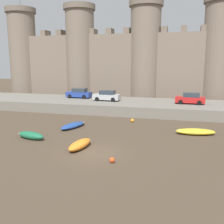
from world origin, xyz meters
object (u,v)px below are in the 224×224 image
at_px(rowboat_midflat_centre, 195,131).
at_px(car_quay_west, 190,98).
at_px(rowboat_foreground_left, 73,125).
at_px(car_quay_centre_west, 79,93).
at_px(rowboat_near_channel_right, 31,135).
at_px(mooring_buoy_mid_mud, 112,160).
at_px(car_quay_centre_east, 107,96).
at_px(rowboat_foreground_centre, 80,144).
at_px(mooring_buoy_off_centre, 132,120).

bearing_deg(rowboat_midflat_centre, car_quay_west, 91.48).
bearing_deg(rowboat_foreground_left, car_quay_centre_west, 108.92).
distance_m(rowboat_foreground_left, rowboat_midflat_centre, 13.38).
height_order(rowboat_foreground_left, rowboat_midflat_centre, rowboat_midflat_centre).
xyz_separation_m(rowboat_near_channel_right, car_quay_west, (15.31, 17.09, 1.84)).
relative_size(rowboat_near_channel_right, car_quay_west, 0.78).
bearing_deg(mooring_buoy_mid_mud, rowboat_foreground_left, 127.86).
bearing_deg(rowboat_midflat_centre, car_quay_centre_west, 144.16).
distance_m(mooring_buoy_mid_mud, car_quay_centre_east, 21.85).
distance_m(car_quay_centre_west, car_quay_west, 17.87).
height_order(rowboat_foreground_left, rowboat_foreground_centre, rowboat_foreground_centre).
relative_size(rowboat_foreground_centre, mooring_buoy_off_centre, 7.63).
bearing_deg(car_quay_west, rowboat_foreground_centre, -117.49).
bearing_deg(car_quay_centre_west, rowboat_foreground_centre, -68.12).
distance_m(rowboat_foreground_centre, mooring_buoy_mid_mud, 4.30).
bearing_deg(rowboat_foreground_left, rowboat_near_channel_right, -113.58).
height_order(mooring_buoy_off_centre, car_quay_centre_east, car_quay_centre_east).
xyz_separation_m(mooring_buoy_mid_mud, car_quay_west, (6.10, 20.95, 2.02)).
xyz_separation_m(rowboat_foreground_centre, rowboat_near_channel_right, (-5.67, 1.43, 0.01)).
distance_m(rowboat_near_channel_right, car_quay_centre_west, 19.10).
height_order(rowboat_foreground_left, car_quay_centre_east, car_quay_centre_east).
height_order(rowboat_foreground_centre, car_quay_centre_west, car_quay_centre_west).
height_order(mooring_buoy_mid_mud, mooring_buoy_off_centre, mooring_buoy_off_centre).
bearing_deg(rowboat_midflat_centre, mooring_buoy_mid_mud, -123.49).
relative_size(rowboat_midflat_centre, car_quay_west, 1.00).
bearing_deg(rowboat_midflat_centre, rowboat_foreground_centre, -143.96).
xyz_separation_m(rowboat_midflat_centre, mooring_buoy_mid_mud, (-6.39, -9.66, -0.11)).
relative_size(rowboat_midflat_centre, mooring_buoy_off_centre, 9.32).
bearing_deg(rowboat_midflat_centre, rowboat_near_channel_right, -159.62).
xyz_separation_m(mooring_buoy_off_centre, car_quay_centre_east, (-5.39, 7.35, 2.00)).
bearing_deg(car_quay_centre_east, mooring_buoy_off_centre, -53.72).
bearing_deg(rowboat_foreground_centre, mooring_buoy_off_centre, 76.71).
distance_m(rowboat_foreground_centre, car_quay_centre_east, 18.68).
bearing_deg(rowboat_foreground_left, mooring_buoy_mid_mud, -52.14).
distance_m(rowboat_foreground_centre, rowboat_near_channel_right, 5.85).
distance_m(mooring_buoy_mid_mud, mooring_buoy_off_centre, 13.50).
relative_size(rowboat_foreground_left, rowboat_midflat_centre, 0.98).
bearing_deg(car_quay_centre_west, mooring_buoy_mid_mud, -62.77).
height_order(rowboat_midflat_centre, car_quay_centre_west, car_quay_centre_west).
xyz_separation_m(mooring_buoy_off_centre, car_quay_west, (7.03, 7.49, 2.00)).
bearing_deg(car_quay_centre_west, car_quay_centre_east, -19.50).
distance_m(car_quay_centre_east, car_quay_west, 12.42).
distance_m(rowboat_near_channel_right, car_quay_west, 23.02).
relative_size(rowboat_foreground_centre, mooring_buoy_mid_mud, 8.26).
height_order(mooring_buoy_mid_mud, car_quay_west, car_quay_west).
xyz_separation_m(rowboat_foreground_left, car_quay_centre_east, (0.65, 11.84, 1.93)).
bearing_deg(mooring_buoy_off_centre, mooring_buoy_mid_mud, -86.03).
xyz_separation_m(mooring_buoy_mid_mud, car_quay_centre_east, (-6.33, 20.81, 2.02)).
relative_size(mooring_buoy_off_centre, car_quay_centre_east, 0.11).
bearing_deg(mooring_buoy_mid_mud, mooring_buoy_off_centre, 93.97).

